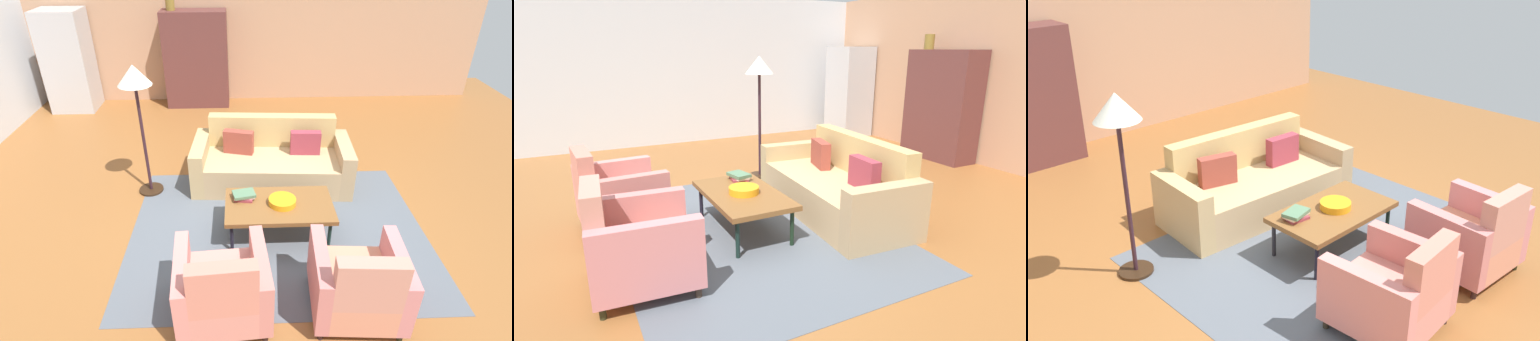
{
  "view_description": "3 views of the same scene",
  "coord_description": "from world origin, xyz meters",
  "views": [
    {
      "loc": [
        -0.36,
        -3.92,
        3.03
      ],
      "look_at": [
        -0.21,
        -0.06,
        0.73
      ],
      "focal_mm": 28.24,
      "sensor_mm": 36.0,
      "label": 1
    },
    {
      "loc": [
        3.71,
        -1.82,
        1.83
      ],
      "look_at": [
        0.25,
        -0.07,
        0.68
      ],
      "focal_mm": 29.06,
      "sensor_mm": 36.0,
      "label": 2
    },
    {
      "loc": [
        -3.71,
        -3.43,
        2.99
      ],
      "look_at": [
        -0.18,
        0.18,
        0.76
      ],
      "focal_mm": 39.77,
      "sensor_mm": 36.0,
      "label": 3
    }
  ],
  "objects": [
    {
      "name": "fruit_bowl",
      "position": [
        0.08,
        -0.28,
        0.45
      ],
      "size": [
        0.31,
        0.31,
        0.07
      ],
      "primitive_type": "cylinder",
      "color": "orange",
      "rests_on": "coffee_table"
    },
    {
      "name": "book_stack",
      "position": [
        -0.35,
        -0.16,
        0.46
      ],
      "size": [
        0.28,
        0.22,
        0.08
      ],
      "color": "#8D343D",
      "rests_on": "coffee_table"
    },
    {
      "name": "couch",
      "position": [
        0.05,
        0.91,
        0.29
      ],
      "size": [
        2.15,
        1.03,
        0.86
      ],
      "rotation": [
        0.0,
        0.0,
        3.08
      ],
      "color": "tan",
      "rests_on": "ground"
    },
    {
      "name": "armchair_left",
      "position": [
        -0.55,
        -1.44,
        0.34
      ],
      "size": [
        0.86,
        0.86,
        0.88
      ],
      "rotation": [
        0.0,
        0.0,
        0.08
      ],
      "color": "#2D261C",
      "rests_on": "ground"
    },
    {
      "name": "wall_back",
      "position": [
        0.0,
        4.22,
        1.4
      ],
      "size": [
        8.83,
        0.12,
        2.8
      ],
      "primitive_type": "cube",
      "color": "tan",
      "rests_on": "ground"
    },
    {
      "name": "area_rug",
      "position": [
        0.04,
        -0.23,
        0.0
      ],
      "size": [
        3.4,
        2.6,
        0.01
      ],
      "primitive_type": "cube",
      "color": "#555C65",
      "rests_on": "ground"
    },
    {
      "name": "coffee_table",
      "position": [
        0.04,
        -0.28,
        0.38
      ],
      "size": [
        1.2,
        0.7,
        0.42
      ],
      "color": "#232227",
      "rests_on": "ground"
    },
    {
      "name": "floor_lamp",
      "position": [
        -1.59,
        0.69,
        1.44
      ],
      "size": [
        0.4,
        0.4,
        1.72
      ],
      "color": "black",
      "rests_on": "ground"
    },
    {
      "name": "ground_plane",
      "position": [
        0.0,
        0.0,
        0.0
      ],
      "size": [
        10.6,
        10.6,
        0.0
      ],
      "primitive_type": "plane",
      "color": "brown"
    },
    {
      "name": "armchair_right",
      "position": [
        0.64,
        -1.45,
        0.34
      ],
      "size": [
        0.85,
        0.85,
        0.88
      ],
      "rotation": [
        0.0,
        0.0,
        -0.07
      ],
      "color": "#3A1C22",
      "rests_on": "ground"
    }
  ]
}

